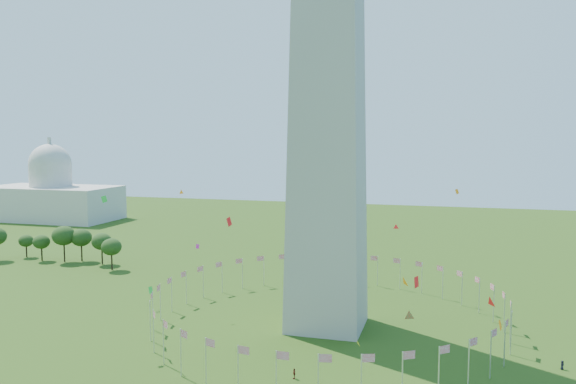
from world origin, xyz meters
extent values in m
cylinder|color=silver|center=(40.00, 50.00, 4.50)|extent=(0.24, 0.24, 9.00)
cylinder|color=silver|center=(39.39, 56.95, 4.50)|extent=(0.24, 0.24, 9.00)
cylinder|color=silver|center=(37.59, 63.68, 4.50)|extent=(0.24, 0.24, 9.00)
cylinder|color=silver|center=(34.64, 70.00, 4.50)|extent=(0.24, 0.24, 9.00)
cylinder|color=silver|center=(30.64, 75.71, 4.50)|extent=(0.24, 0.24, 9.00)
cylinder|color=silver|center=(25.71, 80.64, 4.50)|extent=(0.24, 0.24, 9.00)
cylinder|color=silver|center=(20.00, 84.64, 4.50)|extent=(0.24, 0.24, 9.00)
cylinder|color=silver|center=(13.68, 87.59, 4.50)|extent=(0.24, 0.24, 9.00)
cylinder|color=silver|center=(6.95, 89.39, 4.50)|extent=(0.24, 0.24, 9.00)
cylinder|color=silver|center=(0.00, 90.00, 4.50)|extent=(0.24, 0.24, 9.00)
cylinder|color=silver|center=(-6.95, 89.39, 4.50)|extent=(0.24, 0.24, 9.00)
cylinder|color=silver|center=(-13.68, 87.59, 4.50)|extent=(0.24, 0.24, 9.00)
cylinder|color=silver|center=(-20.00, 84.64, 4.50)|extent=(0.24, 0.24, 9.00)
cylinder|color=silver|center=(-25.71, 80.64, 4.50)|extent=(0.24, 0.24, 9.00)
cylinder|color=silver|center=(-30.64, 75.71, 4.50)|extent=(0.24, 0.24, 9.00)
cylinder|color=silver|center=(-34.64, 70.00, 4.50)|extent=(0.24, 0.24, 9.00)
cylinder|color=silver|center=(-37.59, 63.68, 4.50)|extent=(0.24, 0.24, 9.00)
cylinder|color=silver|center=(-39.39, 56.95, 4.50)|extent=(0.24, 0.24, 9.00)
cylinder|color=silver|center=(-40.00, 50.00, 4.50)|extent=(0.24, 0.24, 9.00)
cylinder|color=silver|center=(-39.39, 43.05, 4.50)|extent=(0.24, 0.24, 9.00)
cylinder|color=silver|center=(-37.59, 36.32, 4.50)|extent=(0.24, 0.24, 9.00)
cylinder|color=silver|center=(-34.64, 30.00, 4.50)|extent=(0.24, 0.24, 9.00)
cylinder|color=silver|center=(-30.64, 24.29, 4.50)|extent=(0.24, 0.24, 9.00)
cylinder|color=silver|center=(-25.71, 19.36, 4.50)|extent=(0.24, 0.24, 9.00)
cylinder|color=silver|center=(-20.00, 15.36, 4.50)|extent=(0.24, 0.24, 9.00)
cylinder|color=silver|center=(-13.68, 12.41, 4.50)|extent=(0.24, 0.24, 9.00)
cylinder|color=silver|center=(-6.95, 10.61, 4.50)|extent=(0.24, 0.24, 9.00)
cylinder|color=silver|center=(0.00, 10.00, 4.50)|extent=(0.24, 0.24, 9.00)
cylinder|color=silver|center=(6.95, 10.61, 4.50)|extent=(0.24, 0.24, 9.00)
cylinder|color=silver|center=(13.68, 12.41, 4.50)|extent=(0.24, 0.24, 9.00)
cylinder|color=silver|center=(20.00, 15.36, 4.50)|extent=(0.24, 0.24, 9.00)
cylinder|color=silver|center=(25.71, 19.36, 4.50)|extent=(0.24, 0.24, 9.00)
cylinder|color=silver|center=(30.64, 24.29, 4.50)|extent=(0.24, 0.24, 9.00)
cylinder|color=silver|center=(34.64, 30.00, 4.50)|extent=(0.24, 0.24, 9.00)
cylinder|color=silver|center=(37.59, 36.32, 4.50)|extent=(0.24, 0.24, 9.00)
cylinder|color=silver|center=(39.39, 43.05, 4.50)|extent=(0.24, 0.24, 9.00)
imported|color=#531313|center=(0.30, 20.08, 0.96)|extent=(1.02, 1.29, 1.92)
imported|color=black|center=(48.10, 38.00, 0.88)|extent=(1.00, 1.04, 1.76)
plane|color=red|center=(33.85, 22.88, 16.20)|extent=(1.07, 2.29, 2.29)
plane|color=green|center=(-43.78, 28.02, 30.83)|extent=(0.33, 1.66, 1.69)
plane|color=orange|center=(-39.03, 54.40, 30.01)|extent=(0.56, 1.37, 1.47)
plane|color=#CC2699|center=(-26.12, 36.06, 20.11)|extent=(0.83, 0.83, 1.16)
plane|color=red|center=(-13.60, 23.75, 27.84)|extent=(1.81, 0.85, 1.96)
plane|color=orange|center=(28.21, 44.76, 32.81)|extent=(0.88, 0.92, 1.21)
plane|color=orange|center=(32.86, -4.95, 21.28)|extent=(0.72, 1.27, 1.29)
plane|color=yellow|center=(10.81, 27.66, 5.00)|extent=(1.08, 1.34, 1.27)
plane|color=red|center=(21.01, 33.96, 16.01)|extent=(2.07, 1.04, 2.24)
plane|color=green|center=(-46.20, 50.47, 5.00)|extent=(1.50, 1.54, 1.83)
plane|color=red|center=(16.98, 33.21, 26.69)|extent=(1.02, 0.46, 0.95)
plane|color=blue|center=(20.03, 30.03, 10.39)|extent=(1.82, 1.09, 1.72)
plane|color=orange|center=(19.37, 25.95, 17.90)|extent=(1.27, 2.47, 2.32)
ellipsoid|color=#2D511B|center=(-122.85, 94.67, 4.10)|extent=(5.25, 5.25, 8.21)
ellipsoid|color=#2D511B|center=(-113.10, 91.07, 4.59)|extent=(5.88, 5.88, 9.18)
ellipsoid|color=#2D511B|center=(-104.02, 91.62, 6.33)|extent=(8.11, 8.11, 12.67)
ellipsoid|color=#2D511B|center=(-98.88, 94.41, 5.72)|extent=(7.32, 7.32, 11.44)
ellipsoid|color=#2D511B|center=(-89.01, 92.21, 5.38)|extent=(6.88, 6.88, 10.75)
ellipsoid|color=#2D511B|center=(-80.81, 85.62, 5.22)|extent=(6.68, 6.68, 10.43)
camera|label=1|loc=(26.35, -75.02, 43.56)|focal=35.00mm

